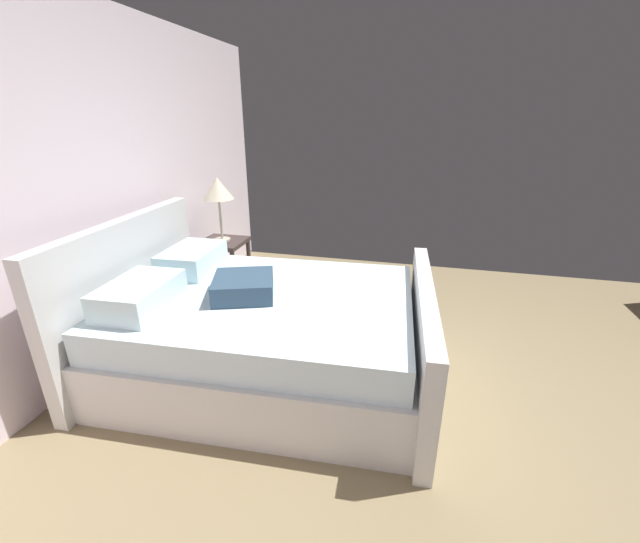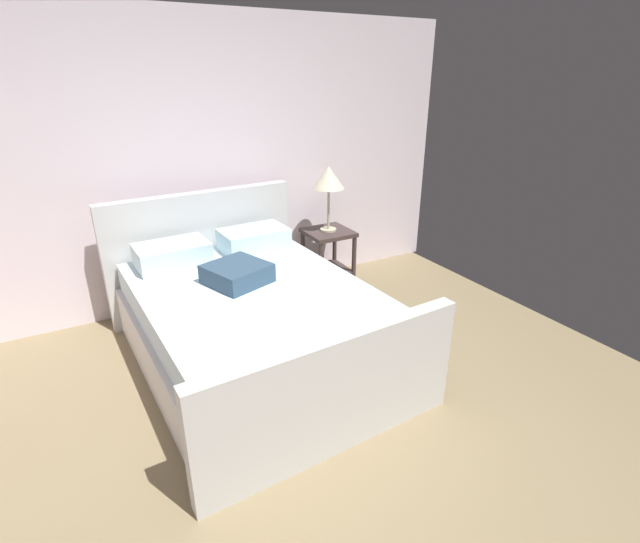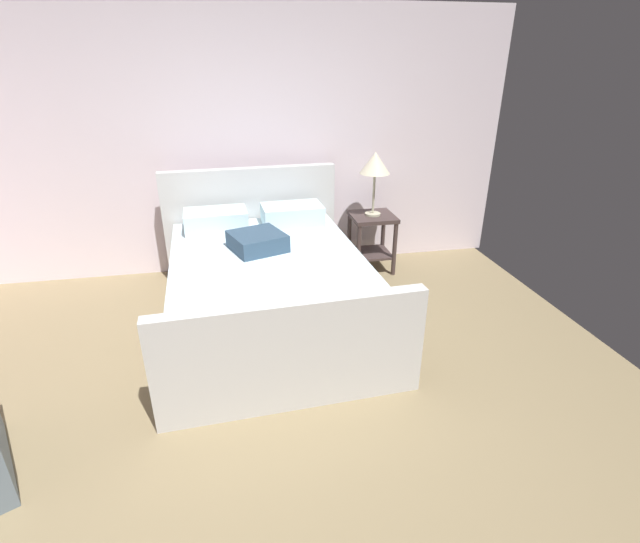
% 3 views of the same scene
% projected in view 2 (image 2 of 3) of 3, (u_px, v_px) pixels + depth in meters
% --- Properties ---
extents(ground_plane, '(5.34, 5.36, 0.02)m').
position_uv_depth(ground_plane, '(341.00, 503.00, 2.42)').
color(ground_plane, '#857452').
extents(wall_back, '(5.46, 0.12, 2.55)m').
position_uv_depth(wall_back, '(182.00, 167.00, 4.12)').
color(wall_back, silver).
rests_on(wall_back, ground).
extents(bed, '(1.81, 2.33, 1.10)m').
position_uv_depth(bed, '(252.00, 319.00, 3.50)').
color(bed, silver).
rests_on(bed, ground).
extents(nightstand_right, '(0.44, 0.44, 0.60)m').
position_uv_depth(nightstand_right, '(328.00, 249.00, 4.71)').
color(nightstand_right, '#3C2F2D').
rests_on(nightstand_right, ground).
extents(table_lamp_right, '(0.30, 0.30, 0.63)m').
position_uv_depth(table_lamp_right, '(329.00, 179.00, 4.43)').
color(table_lamp_right, '#B7B293').
rests_on(table_lamp_right, nightstand_right).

